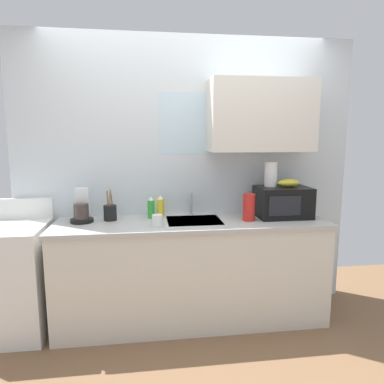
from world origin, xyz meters
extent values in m
cube|color=silver|center=(0.00, 0.35, 1.25)|extent=(3.08, 0.10, 2.50)
cube|color=silver|center=(0.63, 0.14, 1.79)|extent=(0.92, 0.32, 0.62)
cube|color=silver|center=(0.02, 0.31, 1.73)|extent=(0.56, 0.02, 0.55)
cube|color=silver|center=(0.00, 0.00, 0.43)|extent=(2.28, 0.60, 0.86)
cube|color=#B7B7B2|center=(0.00, 0.00, 0.88)|extent=(2.31, 0.63, 0.03)
cube|color=#9EA0A5|center=(0.02, 0.02, 0.83)|extent=(0.46, 0.38, 0.14)
cylinder|color=#B2B5BA|center=(0.02, 0.24, 1.00)|extent=(0.03, 0.03, 0.20)
cube|color=white|center=(-1.50, 0.00, 0.45)|extent=(0.60, 0.60, 0.90)
cube|color=white|center=(-1.50, 0.28, 0.99)|extent=(0.60, 0.04, 0.18)
cube|color=black|center=(0.82, 0.05, 1.04)|extent=(0.46, 0.34, 0.27)
cube|color=black|center=(0.77, -0.12, 1.04)|extent=(0.28, 0.01, 0.17)
ellipsoid|color=gold|center=(0.87, 0.05, 1.20)|extent=(0.20, 0.11, 0.07)
cylinder|color=white|center=(0.72, 0.10, 1.28)|extent=(0.11, 0.11, 0.22)
cylinder|color=black|center=(-0.92, 0.08, 0.92)|extent=(0.19, 0.19, 0.03)
cylinder|color=#3F332D|center=(-0.92, 0.07, 1.00)|extent=(0.12, 0.12, 0.13)
cube|color=silver|center=(-0.92, 0.15, 1.05)|extent=(0.11, 0.09, 0.26)
cylinder|color=yellow|center=(-0.26, 0.20, 0.98)|extent=(0.07, 0.07, 0.16)
cone|color=white|center=(-0.26, 0.20, 1.08)|extent=(0.05, 0.05, 0.04)
cylinder|color=green|center=(-0.34, 0.15, 0.98)|extent=(0.06, 0.06, 0.16)
cone|color=white|center=(-0.34, 0.15, 1.08)|extent=(0.04, 0.04, 0.04)
cylinder|color=red|center=(0.48, -0.05, 1.02)|extent=(0.10, 0.10, 0.23)
cylinder|color=white|center=(-0.30, -0.14, 0.95)|extent=(0.08, 0.08, 0.09)
cylinder|color=black|center=(-0.69, 0.12, 0.97)|extent=(0.11, 0.11, 0.13)
cylinder|color=olive|center=(-0.71, 0.12, 1.05)|extent=(0.02, 0.02, 0.22)
cylinder|color=olive|center=(-0.67, 0.13, 1.04)|extent=(0.03, 0.03, 0.21)
cylinder|color=olive|center=(-0.69, 0.10, 1.05)|extent=(0.03, 0.03, 0.23)
camera|label=1|loc=(-0.38, -2.85, 1.61)|focal=32.43mm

